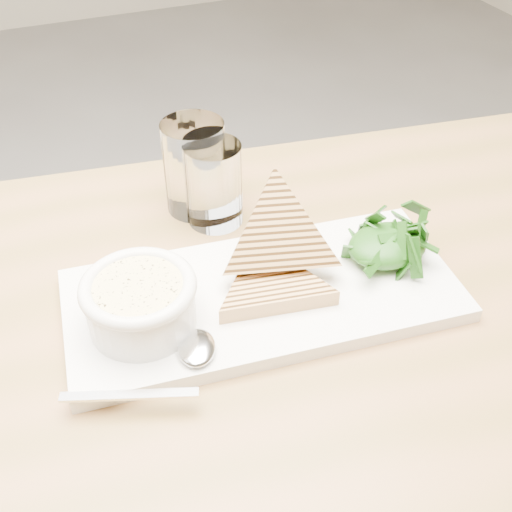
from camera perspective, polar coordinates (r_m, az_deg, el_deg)
name	(u,v)px	position (r m, az deg, el deg)	size (l,w,h in m)	color
table_top	(216,370)	(0.68, -3.55, -10.08)	(1.18, 0.79, 0.04)	olive
table_leg_br	(417,290)	(1.35, 14.14, -2.93)	(0.06, 0.06, 0.71)	olive
platter	(263,295)	(0.71, 0.61, -3.52)	(0.43, 0.19, 0.02)	white
soup_bowl	(141,308)	(0.66, -10.18, -4.56)	(0.11, 0.11, 0.04)	white
soup	(138,288)	(0.65, -10.45, -2.85)	(0.09, 0.09, 0.01)	#F2DC91
bowl_rim	(138,287)	(0.64, -10.47, -2.72)	(0.12, 0.12, 0.01)	white
sandwich_flat	(271,285)	(0.70, 1.38, -2.56)	(0.15, 0.15, 0.02)	tan
sandwich_lean	(279,236)	(0.70, 2.08, 1.75)	(0.15, 0.15, 0.08)	tan
salad_base	(387,246)	(0.75, 11.59, 0.92)	(0.09, 0.07, 0.04)	#0E420E
arugula_pile	(388,239)	(0.74, 11.68, 1.45)	(0.11, 0.10, 0.05)	#254C13
spoon_bowl	(197,348)	(0.64, -5.28, -8.11)	(0.04, 0.05, 0.01)	silver
spoon_handle	(129,395)	(0.61, -11.19, -12.03)	(0.13, 0.01, 0.00)	silver
glass_near	(214,184)	(0.81, -3.75, 6.39)	(0.07, 0.07, 0.11)	white
glass_far	(195,167)	(0.83, -5.46, 7.89)	(0.08, 0.08, 0.12)	white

